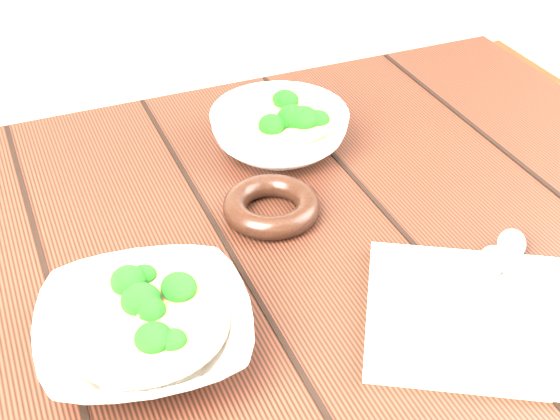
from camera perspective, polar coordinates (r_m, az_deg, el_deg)
name	(u,v)px	position (r m, az deg, el deg)	size (l,w,h in m)	color
table	(250,324)	(0.97, -2.22, -8.32)	(1.20, 0.80, 0.75)	#33170E
soup_bowl_front	(145,331)	(0.77, -9.83, -8.72)	(0.24, 0.24, 0.06)	silver
soup_bowl_back	(279,130)	(1.06, -0.05, 5.87)	(0.20, 0.20, 0.07)	silver
trivet	(271,206)	(0.94, -0.63, 0.29)	(0.12, 0.12, 0.03)	black
napkin	(487,317)	(0.83, 14.89, -7.57)	(0.24, 0.20, 0.01)	beige
spoon_left	(487,283)	(0.85, 14.89, -5.20)	(0.15, 0.16, 0.01)	#B1AB9C
spoon_right	(508,265)	(0.88, 16.35, -3.88)	(0.15, 0.16, 0.01)	#B1AB9C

